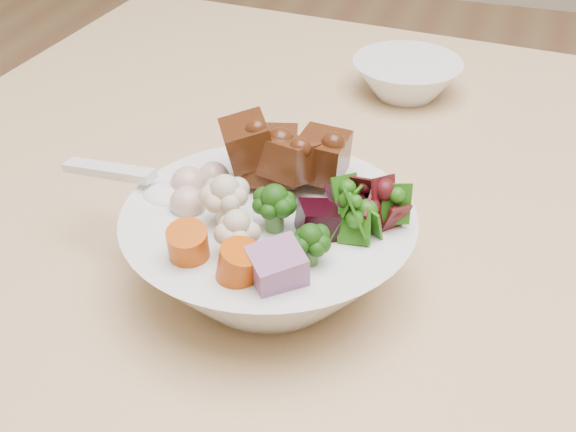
{
  "coord_description": "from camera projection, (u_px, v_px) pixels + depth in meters",
  "views": [
    {
      "loc": [
        -0.2,
        -0.52,
        1.21
      ],
      "look_at": [
        -0.36,
        -0.01,
        0.85
      ],
      "focal_mm": 50.0,
      "sensor_mm": 36.0,
      "label": 1
    }
  ],
  "objects": [
    {
      "name": "soup_spoon",
      "position": [
        153.0,
        190.0,
        0.66
      ],
      "size": [
        0.14,
        0.05,
        0.03
      ],
      "rotation": [
        0.0,
        0.0,
        -0.2
      ],
      "color": "white",
      "rests_on": "food_bowl"
    },
    {
      "name": "side_bowl",
      "position": [
        406.0,
        78.0,
        0.95
      ],
      "size": [
        0.13,
        0.13,
        0.04
      ],
      "primitive_type": null,
      "color": "white",
      "rests_on": "dining_table"
    },
    {
      "name": "food_bowl",
      "position": [
        272.0,
        244.0,
        0.65
      ],
      "size": [
        0.24,
        0.24,
        0.13
      ],
      "color": "white",
      "rests_on": "dining_table"
    }
  ]
}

